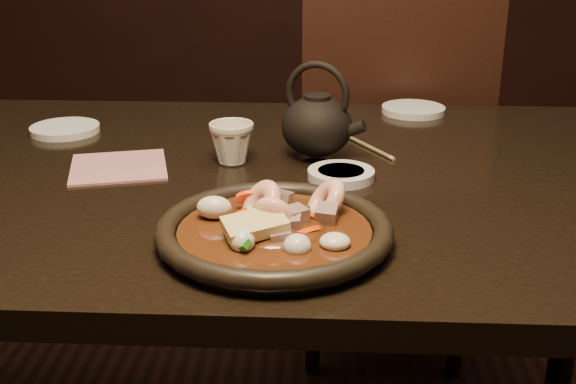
{
  "coord_description": "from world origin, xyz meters",
  "views": [
    {
      "loc": [
        0.15,
        -1.1,
        1.15
      ],
      "look_at": [
        0.1,
        -0.22,
        0.8
      ],
      "focal_mm": 45.0,
      "sensor_mm": 36.0,
      "label": 1
    }
  ],
  "objects_px": {
    "plate": "(274,232)",
    "tea_cup": "(232,142)",
    "chair": "(389,171)",
    "table": "(234,214)",
    "teapot": "(317,123)"
  },
  "relations": [
    {
      "from": "chair",
      "to": "tea_cup",
      "type": "distance_m",
      "value": 0.72
    },
    {
      "from": "table",
      "to": "teapot",
      "type": "height_order",
      "value": "teapot"
    },
    {
      "from": "tea_cup",
      "to": "teapot",
      "type": "distance_m",
      "value": 0.15
    },
    {
      "from": "tea_cup",
      "to": "chair",
      "type": "bearing_deg",
      "value": 61.51
    },
    {
      "from": "chair",
      "to": "teapot",
      "type": "distance_m",
      "value": 0.65
    },
    {
      "from": "plate",
      "to": "tea_cup",
      "type": "relative_size",
      "value": 4.04
    },
    {
      "from": "table",
      "to": "tea_cup",
      "type": "height_order",
      "value": "tea_cup"
    },
    {
      "from": "table",
      "to": "plate",
      "type": "height_order",
      "value": "plate"
    },
    {
      "from": "table",
      "to": "teapot",
      "type": "relative_size",
      "value": 9.78
    },
    {
      "from": "tea_cup",
      "to": "plate",
      "type": "bearing_deg",
      "value": -73.37
    },
    {
      "from": "chair",
      "to": "teapot",
      "type": "xyz_separation_m",
      "value": [
        -0.18,
        -0.55,
        0.28
      ]
    },
    {
      "from": "table",
      "to": "plate",
      "type": "xyz_separation_m",
      "value": [
        0.09,
        -0.27,
        0.09
      ]
    },
    {
      "from": "plate",
      "to": "teapot",
      "type": "relative_size",
      "value": 1.86
    },
    {
      "from": "tea_cup",
      "to": "teapot",
      "type": "bearing_deg",
      "value": 14.2
    },
    {
      "from": "chair",
      "to": "table",
      "type": "bearing_deg",
      "value": 62.79
    }
  ]
}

